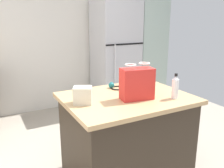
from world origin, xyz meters
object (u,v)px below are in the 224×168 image
kitchen_island (126,136)px  ear_defenders (117,86)px  refrigerator (115,55)px  shopping_bag (137,84)px  small_box (83,95)px  tall_cabinet (146,43)px  bottle (175,87)px

kitchen_island → ear_defenders: (0.05, 0.27, 0.45)m
refrigerator → ear_defenders: size_ratio=8.82×
kitchen_island → shopping_bag: bearing=-70.3°
refrigerator → kitchen_island: bearing=-116.1°
kitchen_island → small_box: 0.67m
tall_cabinet → refrigerator: bearing=-180.0°
bottle → refrigerator: bearing=75.1°
small_box → ear_defenders: (0.50, 0.26, -0.05)m
refrigerator → ear_defenders: bearing=-118.3°
kitchen_island → refrigerator: 2.22m
small_box → ear_defenders: small_box is taller
kitchen_island → tall_cabinet: size_ratio=0.53×
refrigerator → small_box: 2.39m
kitchen_island → ear_defenders: bearing=79.4°
small_box → bottle: (0.81, -0.27, 0.03)m
tall_cabinet → ear_defenders: 2.31m
shopping_bag → small_box: (-0.49, 0.12, -0.07)m
small_box → shopping_bag: bearing=-13.6°
kitchen_island → ear_defenders: ear_defenders is taller
kitchen_island → shopping_bag: 0.59m
shopping_bag → ear_defenders: 0.40m
shopping_bag → bottle: bearing=-25.4°
kitchen_island → refrigerator: refrigerator is taller
kitchen_island → tall_cabinet: tall_cabinet is taller
refrigerator → tall_cabinet: tall_cabinet is taller
small_box → bottle: bottle is taller
shopping_bag → bottle: size_ratio=1.41×
shopping_bag → bottle: 0.36m
bottle → ear_defenders: size_ratio=1.13×
tall_cabinet → small_box: (-2.07, -1.93, -0.19)m
shopping_bag → kitchen_island: bearing=109.7°
kitchen_island → shopping_bag: size_ratio=3.55×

